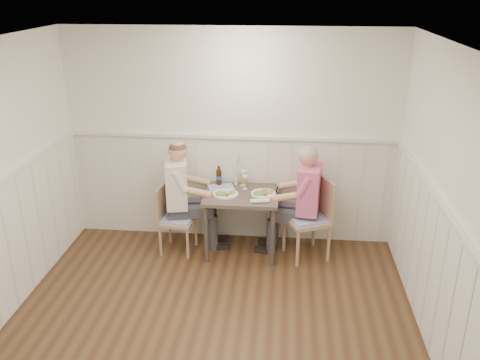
{
  "coord_description": "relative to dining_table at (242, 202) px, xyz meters",
  "views": [
    {
      "loc": [
        0.65,
        -3.58,
        3.07
      ],
      "look_at": [
        0.16,
        1.64,
        1.0
      ],
      "focal_mm": 38.0,
      "sensor_mm": 36.0,
      "label": 1
    }
  ],
  "objects": [
    {
      "name": "gingham_mat",
      "position": [
        -0.26,
        0.16,
        0.11
      ],
      "size": [
        0.36,
        0.32,
        0.01
      ],
      "color": "#495DB7",
      "rests_on": "dining_table"
    },
    {
      "name": "wainscot",
      "position": [
        -0.16,
        -1.15,
        0.04
      ],
      "size": [
        4.0,
        4.49,
        1.34
      ],
      "color": "silver",
      "rests_on": "ground"
    },
    {
      "name": "chair_left",
      "position": [
        -0.81,
        -0.06,
        -0.19
      ],
      "size": [
        0.44,
        0.44,
        0.83
      ],
      "color": "#986A4E",
      "rests_on": "ground"
    },
    {
      "name": "beer_glass_a",
      "position": [
        -0.0,
        0.25,
        0.24
      ],
      "size": [
        0.08,
        0.08,
        0.2
      ],
      "color": "silver",
      "rests_on": "dining_table"
    },
    {
      "name": "rolled_napkin",
      "position": [
        0.23,
        -0.24,
        0.13
      ],
      "size": [
        0.22,
        0.09,
        0.05
      ],
      "color": "white",
      "rests_on": "dining_table"
    },
    {
      "name": "plate_man",
      "position": [
        0.25,
        -0.01,
        0.13
      ],
      "size": [
        0.29,
        0.29,
        0.07
      ],
      "color": "white",
      "rests_on": "dining_table"
    },
    {
      "name": "beer_bottle",
      "position": [
        -0.3,
        0.25,
        0.21
      ],
      "size": [
        0.07,
        0.07,
        0.24
      ],
      "color": "black",
      "rests_on": "dining_table"
    },
    {
      "name": "grass_vase",
      "position": [
        -0.09,
        0.27,
        0.29
      ],
      "size": [
        0.05,
        0.05,
        0.42
      ],
      "color": "silver",
      "rests_on": "dining_table"
    },
    {
      "name": "chair_right",
      "position": [
        0.82,
        -0.03,
        -0.12
      ],
      "size": [
        0.6,
        0.6,
        0.97
      ],
      "color": "#986A4E",
      "rests_on": "ground"
    },
    {
      "name": "dining_table",
      "position": [
        0.0,
        0.0,
        0.0
      ],
      "size": [
        0.86,
        0.7,
        0.75
      ],
      "color": "#4E3F35",
      "rests_on": "ground"
    },
    {
      "name": "plate_diner",
      "position": [
        -0.2,
        -0.07,
        0.13
      ],
      "size": [
        0.3,
        0.3,
        0.07
      ],
      "color": "white",
      "rests_on": "dining_table"
    },
    {
      "name": "beer_glass_b",
      "position": [
        0.03,
        0.14,
        0.22
      ],
      "size": [
        0.07,
        0.07,
        0.17
      ],
      "color": "silver",
      "rests_on": "dining_table"
    },
    {
      "name": "room_shell",
      "position": [
        -0.16,
        -1.84,
        0.87
      ],
      "size": [
        4.04,
        4.54,
        2.6
      ],
      "color": "white",
      "rests_on": "ground"
    },
    {
      "name": "man_in_pink",
      "position": [
        0.74,
        0.01,
        -0.07
      ],
      "size": [
        0.67,
        0.47,
        1.37
      ],
      "color": "#3F3F47",
      "rests_on": "ground"
    },
    {
      "name": "diner_cream",
      "position": [
        -0.73,
        0.03,
        -0.07
      ],
      "size": [
        0.69,
        0.5,
        1.38
      ],
      "color": "#3F3F47",
      "rests_on": "ground"
    },
    {
      "name": "ground_plane",
      "position": [
        -0.16,
        -1.84,
        -0.64
      ],
      "size": [
        4.5,
        4.5,
        0.0
      ],
      "primitive_type": "plane",
      "color": "#45291A"
    }
  ]
}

